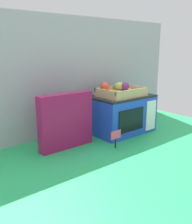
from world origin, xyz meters
name	(u,v)px	position (x,y,z in m)	size (l,w,h in m)	color
ground_plane	(102,139)	(0.00, 0.00, 0.00)	(1.70, 1.70, 0.00)	#219E54
display_back_panel	(78,75)	(0.00, 0.24, 0.36)	(1.61, 0.03, 0.72)	#A0A3A8
toy_microwave	(121,114)	(0.19, 0.04, 0.12)	(0.40, 0.27, 0.24)	blue
food_groups_crate	(120,92)	(0.17, 0.03, 0.27)	(0.28, 0.20, 0.09)	tan
cookie_set_box	(66,121)	(-0.24, 0.03, 0.15)	(0.31, 0.06, 0.30)	#99144C
price_sign	(116,137)	(-0.04, -0.15, 0.07)	(0.07, 0.01, 0.10)	black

